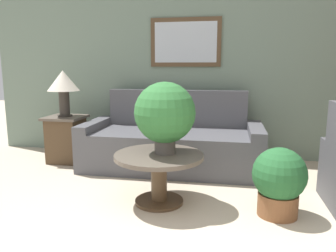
% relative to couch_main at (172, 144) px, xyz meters
% --- Properties ---
extents(wall_back, '(6.68, 0.09, 2.60)m').
position_rel_couch_main_xyz_m(wall_back, '(0.44, 0.64, 1.00)').
color(wall_back, slate).
rests_on(wall_back, ground_plane).
extents(couch_main, '(2.28, 1.00, 0.99)m').
position_rel_couch_main_xyz_m(couch_main, '(0.00, 0.00, 0.00)').
color(couch_main, '#4C4C51').
rests_on(couch_main, ground_plane).
extents(coffee_table, '(0.86, 0.86, 0.49)m').
position_rel_couch_main_xyz_m(coffee_table, '(0.07, -1.17, 0.04)').
color(coffee_table, '#4C3823').
rests_on(coffee_table, ground_plane).
extents(side_table, '(0.50, 0.50, 0.64)m').
position_rel_couch_main_xyz_m(side_table, '(-1.50, -0.01, 0.01)').
color(side_table, '#4C3823').
rests_on(side_table, ground_plane).
extents(table_lamp, '(0.43, 0.43, 0.62)m').
position_rel_couch_main_xyz_m(table_lamp, '(-1.50, -0.01, 0.77)').
color(table_lamp, '#2D2823').
rests_on(table_lamp, side_table).
extents(potted_plant_on_table, '(0.58, 0.58, 0.68)m').
position_rel_couch_main_xyz_m(potted_plant_on_table, '(0.12, -1.13, 0.56)').
color(potted_plant_on_table, '#4C4742').
rests_on(potted_plant_on_table, coffee_table).
extents(potted_plant_floor, '(0.47, 0.47, 0.62)m').
position_rel_couch_main_xyz_m(potted_plant_floor, '(1.17, -1.25, 0.02)').
color(potted_plant_floor, brown).
rests_on(potted_plant_floor, ground_plane).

